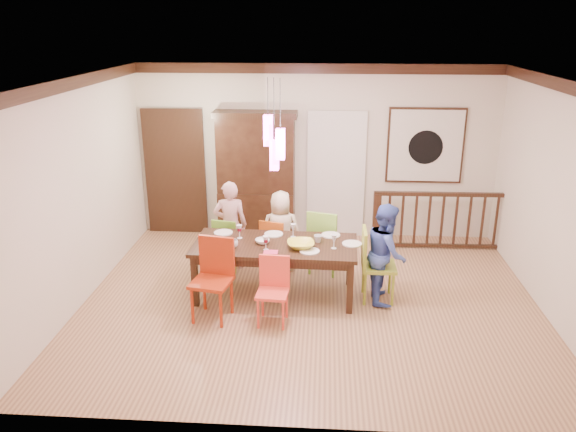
# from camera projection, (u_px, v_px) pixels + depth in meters

# --- Properties ---
(floor) EXTENTS (6.00, 6.00, 0.00)m
(floor) POSITION_uv_depth(u_px,v_px,m) (310.00, 300.00, 7.53)
(floor) COLOR #8F6245
(floor) RESTS_ON ground
(ceiling) EXTENTS (6.00, 6.00, 0.00)m
(ceiling) POSITION_uv_depth(u_px,v_px,m) (313.00, 79.00, 6.57)
(ceiling) COLOR white
(ceiling) RESTS_ON wall_back
(wall_back) EXTENTS (6.00, 0.00, 6.00)m
(wall_back) POSITION_uv_depth(u_px,v_px,m) (316.00, 153.00, 9.40)
(wall_back) COLOR beige
(wall_back) RESTS_ON floor
(wall_left) EXTENTS (0.00, 5.00, 5.00)m
(wall_left) POSITION_uv_depth(u_px,v_px,m) (79.00, 192.00, 7.24)
(wall_left) COLOR beige
(wall_left) RESTS_ON floor
(wall_right) EXTENTS (0.00, 5.00, 5.00)m
(wall_right) POSITION_uv_depth(u_px,v_px,m) (557.00, 202.00, 6.85)
(wall_right) COLOR beige
(wall_right) RESTS_ON floor
(crown_molding) EXTENTS (6.00, 5.00, 0.16)m
(crown_molding) POSITION_uv_depth(u_px,v_px,m) (313.00, 86.00, 6.59)
(crown_molding) COLOR black
(crown_molding) RESTS_ON wall_back
(panel_door) EXTENTS (1.04, 0.07, 2.24)m
(panel_door) POSITION_uv_depth(u_px,v_px,m) (176.00, 174.00, 9.64)
(panel_door) COLOR black
(panel_door) RESTS_ON wall_back
(white_doorway) EXTENTS (0.97, 0.05, 2.22)m
(white_doorway) POSITION_uv_depth(u_px,v_px,m) (336.00, 177.00, 9.48)
(white_doorway) COLOR silver
(white_doorway) RESTS_ON wall_back
(painting) EXTENTS (1.25, 0.06, 1.25)m
(painting) POSITION_uv_depth(u_px,v_px,m) (425.00, 146.00, 9.20)
(painting) COLOR black
(painting) RESTS_ON wall_back
(pendant_cluster) EXTENTS (0.27, 0.21, 1.14)m
(pendant_cluster) POSITION_uv_depth(u_px,v_px,m) (274.00, 143.00, 6.99)
(pendant_cluster) COLOR #FA4BC5
(pendant_cluster) RESTS_ON ceiling
(dining_table) EXTENTS (2.19, 1.05, 0.75)m
(dining_table) POSITION_uv_depth(u_px,v_px,m) (275.00, 249.00, 7.46)
(dining_table) COLOR black
(dining_table) RESTS_ON floor
(chair_far_left) EXTENTS (0.44, 0.44, 0.82)m
(chair_far_left) POSITION_uv_depth(u_px,v_px,m) (229.00, 239.00, 8.34)
(chair_far_left) COLOR #71B631
(chair_far_left) RESTS_ON floor
(chair_far_mid) EXTENTS (0.46, 0.46, 0.82)m
(chair_far_mid) POSITION_uv_depth(u_px,v_px,m) (276.00, 241.00, 8.28)
(chair_far_mid) COLOR #C65515
(chair_far_mid) RESTS_ON floor
(chair_far_right) EXTENTS (0.55, 0.55, 0.98)m
(chair_far_right) POSITION_uv_depth(u_px,v_px,m) (325.00, 236.00, 8.21)
(chair_far_right) COLOR #7FC33F
(chair_far_right) RESTS_ON floor
(chair_near_left) EXTENTS (0.54, 0.54, 1.02)m
(chair_near_left) POSITION_uv_depth(u_px,v_px,m) (211.00, 276.00, 6.88)
(chair_near_left) COLOR #A52C0F
(chair_near_left) RESTS_ON floor
(chair_near_mid) EXTENTS (0.40, 0.40, 0.84)m
(chair_near_mid) POSITION_uv_depth(u_px,v_px,m) (272.00, 288.00, 6.81)
(chair_near_mid) COLOR #F64635
(chair_near_mid) RESTS_ON floor
(chair_end_right) EXTENTS (0.45, 0.45, 0.99)m
(chair_end_right) POSITION_uv_depth(u_px,v_px,m) (379.00, 260.00, 7.37)
(chair_end_right) COLOR #9AAF2F
(chair_end_right) RESTS_ON floor
(china_hutch) EXTENTS (1.36, 0.46, 2.16)m
(china_hutch) POSITION_uv_depth(u_px,v_px,m) (256.00, 176.00, 9.39)
(china_hutch) COLOR black
(china_hutch) RESTS_ON floor
(balustrade) EXTENTS (2.24, 0.12, 0.96)m
(balustrade) POSITION_uv_depth(u_px,v_px,m) (442.00, 220.00, 9.06)
(balustrade) COLOR black
(balustrade) RESTS_ON floor
(person_far_left) EXTENTS (0.53, 0.37, 1.36)m
(person_far_left) POSITION_uv_depth(u_px,v_px,m) (231.00, 226.00, 8.29)
(person_far_left) COLOR beige
(person_far_left) RESTS_ON floor
(person_far_mid) EXTENTS (0.63, 0.44, 1.22)m
(person_far_mid) POSITION_uv_depth(u_px,v_px,m) (281.00, 231.00, 8.27)
(person_far_mid) COLOR beige
(person_far_mid) RESTS_ON floor
(person_end_right) EXTENTS (0.51, 0.66, 1.34)m
(person_end_right) POSITION_uv_depth(u_px,v_px,m) (386.00, 253.00, 7.34)
(person_end_right) COLOR #4560C3
(person_end_right) RESTS_ON floor
(serving_bowl) EXTENTS (0.40, 0.40, 0.09)m
(serving_bowl) POSITION_uv_depth(u_px,v_px,m) (301.00, 245.00, 7.29)
(serving_bowl) COLOR yellow
(serving_bowl) RESTS_ON dining_table
(small_bowl) EXTENTS (0.23, 0.23, 0.06)m
(small_bowl) POSITION_uv_depth(u_px,v_px,m) (262.00, 241.00, 7.43)
(small_bowl) COLOR white
(small_bowl) RESTS_ON dining_table
(cup_left) EXTENTS (0.16, 0.16, 0.10)m
(cup_left) POSITION_uv_depth(u_px,v_px,m) (233.00, 244.00, 7.30)
(cup_left) COLOR silver
(cup_left) RESTS_ON dining_table
(cup_right) EXTENTS (0.13, 0.13, 0.10)m
(cup_right) POSITION_uv_depth(u_px,v_px,m) (318.00, 239.00, 7.46)
(cup_right) COLOR silver
(cup_right) RESTS_ON dining_table
(plate_far_left) EXTENTS (0.26, 0.26, 0.01)m
(plate_far_left) POSITION_uv_depth(u_px,v_px,m) (223.00, 233.00, 7.80)
(plate_far_left) COLOR white
(plate_far_left) RESTS_ON dining_table
(plate_far_mid) EXTENTS (0.26, 0.26, 0.01)m
(plate_far_mid) POSITION_uv_depth(u_px,v_px,m) (274.00, 234.00, 7.74)
(plate_far_mid) COLOR white
(plate_far_mid) RESTS_ON dining_table
(plate_far_right) EXTENTS (0.26, 0.26, 0.01)m
(plate_far_right) POSITION_uv_depth(u_px,v_px,m) (331.00, 235.00, 7.71)
(plate_far_right) COLOR white
(plate_far_right) RESTS_ON dining_table
(plate_near_left) EXTENTS (0.26, 0.26, 0.01)m
(plate_near_left) POSITION_uv_depth(u_px,v_px,m) (222.00, 249.00, 7.24)
(plate_near_left) COLOR white
(plate_near_left) RESTS_ON dining_table
(plate_near_mid) EXTENTS (0.26, 0.26, 0.01)m
(plate_near_mid) POSITION_uv_depth(u_px,v_px,m) (310.00, 251.00, 7.17)
(plate_near_mid) COLOR white
(plate_near_mid) RESTS_ON dining_table
(plate_end_right) EXTENTS (0.26, 0.26, 0.01)m
(plate_end_right) POSITION_uv_depth(u_px,v_px,m) (352.00, 244.00, 7.41)
(plate_end_right) COLOR white
(plate_end_right) RESTS_ON dining_table
(wine_glass_a) EXTENTS (0.08, 0.08, 0.19)m
(wine_glass_a) POSITION_uv_depth(u_px,v_px,m) (239.00, 232.00, 7.59)
(wine_glass_a) COLOR #590C19
(wine_glass_a) RESTS_ON dining_table
(wine_glass_b) EXTENTS (0.08, 0.08, 0.19)m
(wine_glass_b) POSITION_uv_depth(u_px,v_px,m) (293.00, 231.00, 7.63)
(wine_glass_b) COLOR silver
(wine_glass_b) RESTS_ON dining_table
(wine_glass_c) EXTENTS (0.08, 0.08, 0.19)m
(wine_glass_c) POSITION_uv_depth(u_px,v_px,m) (266.00, 243.00, 7.20)
(wine_glass_c) COLOR #590C19
(wine_glass_c) RESTS_ON dining_table
(wine_glass_d) EXTENTS (0.08, 0.08, 0.19)m
(wine_glass_d) POSITION_uv_depth(u_px,v_px,m) (334.00, 242.00, 7.25)
(wine_glass_d) COLOR silver
(wine_glass_d) RESTS_ON dining_table
(napkin) EXTENTS (0.18, 0.14, 0.01)m
(napkin) POSITION_uv_depth(u_px,v_px,m) (271.00, 252.00, 7.13)
(napkin) COLOR #D83359
(napkin) RESTS_ON dining_table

